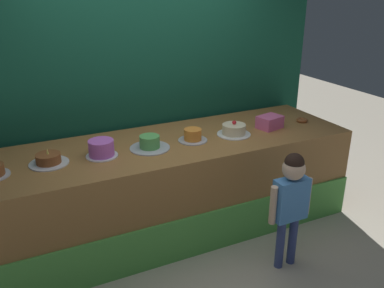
{
  "coord_description": "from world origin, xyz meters",
  "views": [
    {
      "loc": [
        -1.34,
        -2.75,
        2.31
      ],
      "look_at": [
        0.14,
        0.31,
        0.95
      ],
      "focal_mm": 38.19,
      "sensor_mm": 36.0,
      "label": 1
    }
  ],
  "objects_px": {
    "cake_center_right": "(150,143)",
    "cake_far_right": "(234,130)",
    "cake_right": "(193,136)",
    "child_figure": "(291,196)",
    "cake_center_left": "(101,149)",
    "cake_left": "(49,160)",
    "donut": "(302,120)",
    "pink_box": "(270,122)"
  },
  "relations": [
    {
      "from": "cake_center_right",
      "to": "cake_far_right",
      "type": "bearing_deg",
      "value": -1.59
    },
    {
      "from": "cake_far_right",
      "to": "cake_center_right",
      "type": "bearing_deg",
      "value": 178.41
    },
    {
      "from": "cake_right",
      "to": "cake_center_right",
      "type": "bearing_deg",
      "value": -179.16
    },
    {
      "from": "child_figure",
      "to": "cake_center_left",
      "type": "bearing_deg",
      "value": 144.88
    },
    {
      "from": "cake_left",
      "to": "cake_center_left",
      "type": "distance_m",
      "value": 0.43
    },
    {
      "from": "cake_left",
      "to": "cake_center_right",
      "type": "bearing_deg",
      "value": -3.1
    },
    {
      "from": "cake_left",
      "to": "cake_center_left",
      "type": "xyz_separation_m",
      "value": [
        0.43,
        -0.03,
        0.03
      ]
    },
    {
      "from": "donut",
      "to": "cake_right",
      "type": "relative_size",
      "value": 0.43
    },
    {
      "from": "cake_center_right",
      "to": "pink_box",
      "type": "bearing_deg",
      "value": -0.53
    },
    {
      "from": "cake_left",
      "to": "cake_right",
      "type": "relative_size",
      "value": 1.17
    },
    {
      "from": "pink_box",
      "to": "cake_left",
      "type": "height_order",
      "value": "cake_left"
    },
    {
      "from": "cake_center_left",
      "to": "cake_far_right",
      "type": "height_order",
      "value": "same"
    },
    {
      "from": "child_figure",
      "to": "cake_center_left",
      "type": "distance_m",
      "value": 1.63
    },
    {
      "from": "child_figure",
      "to": "cake_left",
      "type": "xyz_separation_m",
      "value": [
        -1.74,
        0.95,
        0.28
      ]
    },
    {
      "from": "child_figure",
      "to": "cake_left",
      "type": "relative_size",
      "value": 3.3
    },
    {
      "from": "donut",
      "to": "cake_right",
      "type": "distance_m",
      "value": 1.29
    },
    {
      "from": "cake_far_right",
      "to": "cake_right",
      "type": "bearing_deg",
      "value": 175.98
    },
    {
      "from": "cake_center_left",
      "to": "donut",
      "type": "bearing_deg",
      "value": -0.33
    },
    {
      "from": "cake_center_left",
      "to": "cake_center_right",
      "type": "xyz_separation_m",
      "value": [
        0.43,
        -0.01,
        -0.02
      ]
    },
    {
      "from": "cake_left",
      "to": "cake_right",
      "type": "bearing_deg",
      "value": -1.79
    },
    {
      "from": "cake_right",
      "to": "cake_far_right",
      "type": "relative_size",
      "value": 0.83
    },
    {
      "from": "child_figure",
      "to": "cake_center_right",
      "type": "bearing_deg",
      "value": 134.08
    },
    {
      "from": "child_figure",
      "to": "cake_center_right",
      "type": "height_order",
      "value": "child_figure"
    },
    {
      "from": "pink_box",
      "to": "donut",
      "type": "relative_size",
      "value": 2.02
    },
    {
      "from": "cake_center_left",
      "to": "cake_far_right",
      "type": "distance_m",
      "value": 1.29
    },
    {
      "from": "cake_left",
      "to": "pink_box",
      "type": "bearing_deg",
      "value": -1.56
    },
    {
      "from": "cake_center_right",
      "to": "cake_far_right",
      "type": "distance_m",
      "value": 0.86
    },
    {
      "from": "donut",
      "to": "cake_left",
      "type": "relative_size",
      "value": 0.37
    },
    {
      "from": "cake_center_left",
      "to": "cake_right",
      "type": "bearing_deg",
      "value": -0.4
    },
    {
      "from": "cake_left",
      "to": "cake_center_left",
      "type": "height_order",
      "value": "cake_center_left"
    },
    {
      "from": "child_figure",
      "to": "donut",
      "type": "height_order",
      "value": "child_figure"
    },
    {
      "from": "child_figure",
      "to": "cake_right",
      "type": "bearing_deg",
      "value": 116.19
    },
    {
      "from": "pink_box",
      "to": "cake_center_right",
      "type": "bearing_deg",
      "value": 179.47
    },
    {
      "from": "child_figure",
      "to": "cake_right",
      "type": "distance_m",
      "value": 1.06
    },
    {
      "from": "cake_center_left",
      "to": "cake_right",
      "type": "distance_m",
      "value": 0.86
    },
    {
      "from": "cake_left",
      "to": "cake_center_right",
      "type": "distance_m",
      "value": 0.86
    },
    {
      "from": "cake_far_right",
      "to": "cake_left",
      "type": "bearing_deg",
      "value": 177.65
    },
    {
      "from": "pink_box",
      "to": "cake_center_right",
      "type": "relative_size",
      "value": 0.66
    },
    {
      "from": "pink_box",
      "to": "donut",
      "type": "xyz_separation_m",
      "value": [
        0.43,
        0.01,
        -0.04
      ]
    },
    {
      "from": "pink_box",
      "to": "cake_left",
      "type": "distance_m",
      "value": 2.15
    },
    {
      "from": "cake_center_right",
      "to": "cake_right",
      "type": "distance_m",
      "value": 0.43
    },
    {
      "from": "child_figure",
      "to": "cake_center_left",
      "type": "relative_size",
      "value": 3.89
    }
  ]
}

